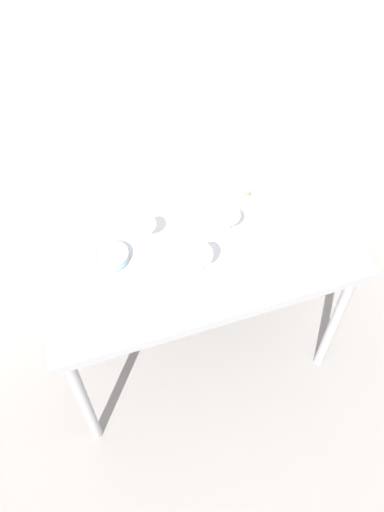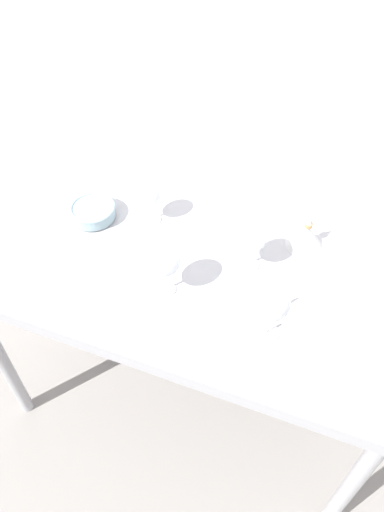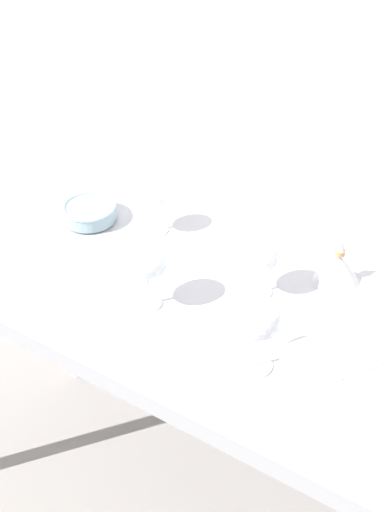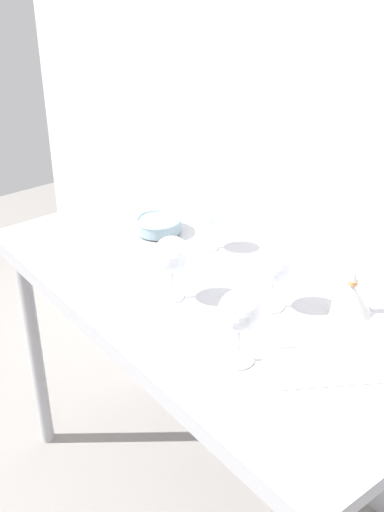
{
  "view_description": "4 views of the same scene",
  "coord_description": "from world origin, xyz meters",
  "px_view_note": "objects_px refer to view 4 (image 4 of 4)",
  "views": [
    {
      "loc": [
        -0.46,
        -1.26,
        2.52
      ],
      "look_at": [
        -0.04,
        -0.01,
        0.93
      ],
      "focal_mm": 33.94,
      "sensor_mm": 36.0,
      "label": 1
    },
    {
      "loc": [
        0.36,
        -0.88,
        2.02
      ],
      "look_at": [
        0.02,
        0.01,
        0.96
      ],
      "focal_mm": 34.53,
      "sensor_mm": 36.0,
      "label": 2
    },
    {
      "loc": [
        0.77,
        -1.14,
        2.04
      ],
      "look_at": [
        0.03,
        0.01,
        1.0
      ],
      "focal_mm": 51.5,
      "sensor_mm": 36.0,
      "label": 3
    },
    {
      "loc": [
        1.11,
        -0.92,
        1.81
      ],
      "look_at": [
        -0.02,
        -0.03,
        1.01
      ],
      "focal_mm": 43.88,
      "sensor_mm": 36.0,
      "label": 4
    }
  ],
  "objects_px": {
    "tasting_sheet_upper": "(324,365)",
    "decanter_funnel": "(351,298)",
    "wine_glass_far_right": "(274,268)",
    "wine_glass_near_right": "(240,312)",
    "wine_glass_near_center": "(172,256)",
    "tasting_bowl": "(159,224)",
    "wine_glass_far_left": "(208,217)"
  },
  "relations": [
    {
      "from": "wine_glass_near_center",
      "to": "tasting_bowl",
      "type": "distance_m",
      "value": 0.4
    },
    {
      "from": "tasting_sheet_upper",
      "to": "wine_glass_near_center",
      "type": "bearing_deg",
      "value": -135.32
    },
    {
      "from": "tasting_bowl",
      "to": "decanter_funnel",
      "type": "bearing_deg",
      "value": 10.28
    },
    {
      "from": "decanter_funnel",
      "to": "wine_glass_near_right",
      "type": "bearing_deg",
      "value": -94.36
    },
    {
      "from": "wine_glass_far_right",
      "to": "decanter_funnel",
      "type": "relative_size",
      "value": 1.3
    },
    {
      "from": "wine_glass_near_right",
      "to": "tasting_sheet_upper",
      "type": "bearing_deg",
      "value": 46.0
    },
    {
      "from": "wine_glass_far_left",
      "to": "wine_glass_far_right",
      "type": "bearing_deg",
      "value": -11.96
    },
    {
      "from": "wine_glass_far_left",
      "to": "tasting_sheet_upper",
      "type": "distance_m",
      "value": 0.63
    },
    {
      "from": "wine_glass_near_center",
      "to": "wine_glass_near_right",
      "type": "height_order",
      "value": "wine_glass_near_right"
    },
    {
      "from": "wine_glass_near_center",
      "to": "wine_glass_far_right",
      "type": "relative_size",
      "value": 1.08
    },
    {
      "from": "tasting_bowl",
      "to": "tasting_sheet_upper",
      "type": "bearing_deg",
      "value": -7.03
    },
    {
      "from": "wine_glass_near_right",
      "to": "tasting_bowl",
      "type": "distance_m",
      "value": 0.7
    },
    {
      "from": "wine_glass_far_right",
      "to": "decanter_funnel",
      "type": "bearing_deg",
      "value": 45.14
    },
    {
      "from": "wine_glass_near_center",
      "to": "decanter_funnel",
      "type": "height_order",
      "value": "wine_glass_near_center"
    },
    {
      "from": "wine_glass_near_right",
      "to": "wine_glass_far_right",
      "type": "relative_size",
      "value": 1.12
    },
    {
      "from": "wine_glass_far_right",
      "to": "wine_glass_near_right",
      "type": "bearing_deg",
      "value": -62.55
    },
    {
      "from": "tasting_bowl",
      "to": "wine_glass_near_right",
      "type": "bearing_deg",
      "value": -20.19
    },
    {
      "from": "wine_glass_near_right",
      "to": "tasting_bowl",
      "type": "xyz_separation_m",
      "value": [
        -0.64,
        0.24,
        -0.1
      ]
    },
    {
      "from": "wine_glass_near_center",
      "to": "wine_glass_far_right",
      "type": "distance_m",
      "value": 0.26
    },
    {
      "from": "wine_glass_far_right",
      "to": "wine_glass_far_left",
      "type": "relative_size",
      "value": 1.1
    },
    {
      "from": "wine_glass_far_right",
      "to": "tasting_sheet_upper",
      "type": "height_order",
      "value": "wine_glass_far_right"
    },
    {
      "from": "tasting_sheet_upper",
      "to": "decanter_funnel",
      "type": "xyz_separation_m",
      "value": [
        -0.11,
        0.22,
        0.04
      ]
    },
    {
      "from": "tasting_bowl",
      "to": "wine_glass_near_center",
      "type": "bearing_deg",
      "value": -30.09
    },
    {
      "from": "wine_glass_far_left",
      "to": "tasting_bowl",
      "type": "height_order",
      "value": "wine_glass_far_left"
    },
    {
      "from": "wine_glass_far_left",
      "to": "tasting_sheet_upper",
      "type": "relative_size",
      "value": 0.57
    },
    {
      "from": "wine_glass_near_center",
      "to": "wine_glass_near_right",
      "type": "bearing_deg",
      "value": -7.7
    },
    {
      "from": "tasting_bowl",
      "to": "decanter_funnel",
      "type": "relative_size",
      "value": 1.17
    },
    {
      "from": "wine_glass_near_right",
      "to": "wine_glass_far_left",
      "type": "xyz_separation_m",
      "value": [
        -0.47,
        0.29,
        -0.03
      ]
    },
    {
      "from": "wine_glass_far_right",
      "to": "wine_glass_far_left",
      "type": "height_order",
      "value": "wine_glass_far_right"
    },
    {
      "from": "wine_glass_near_right",
      "to": "wine_glass_far_left",
      "type": "relative_size",
      "value": 1.23
    },
    {
      "from": "decanter_funnel",
      "to": "tasting_sheet_upper",
      "type": "bearing_deg",
      "value": -63.53
    },
    {
      "from": "wine_glass_near_center",
      "to": "tasting_bowl",
      "type": "height_order",
      "value": "wine_glass_near_center"
    }
  ]
}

